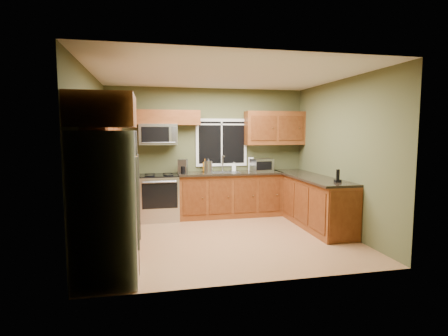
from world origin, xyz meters
name	(u,v)px	position (x,y,z in m)	size (l,w,h in m)	color
floor	(225,238)	(0.00, 0.00, 0.00)	(4.20, 4.20, 0.00)	#9E6D45
ceiling	(225,75)	(0.00, 0.00, 2.70)	(4.20, 4.20, 0.00)	white
back_wall	(208,152)	(0.00, 1.80, 1.35)	(4.20, 4.20, 0.00)	#4C4F2F
front_wall	(258,170)	(0.00, -1.80, 1.35)	(4.20, 4.20, 0.00)	#4C4F2F
left_wall	(91,160)	(-2.10, 0.00, 1.35)	(3.60, 3.60, 0.00)	#4C4F2F
right_wall	(341,156)	(2.10, 0.00, 1.35)	(3.60, 3.60, 0.00)	#4C4F2F
window	(222,142)	(0.30, 1.78, 1.55)	(1.12, 0.03, 1.02)	white
base_cabinets_left	(116,210)	(-1.80, 0.48, 0.45)	(0.60, 2.65, 0.90)	brown
countertop_left	(117,183)	(-1.78, 0.48, 0.92)	(0.65, 2.65, 0.04)	black
base_cabinets_back	(230,195)	(0.42, 1.50, 0.45)	(2.17, 0.60, 0.90)	brown
countertop_back	(230,173)	(0.42, 1.48, 0.92)	(2.17, 0.65, 0.04)	black
base_cabinets_peninsula	(310,201)	(1.80, 0.54, 0.45)	(0.60, 2.52, 0.90)	brown
countertop_peninsula	(310,177)	(1.78, 0.55, 0.92)	(0.65, 2.50, 0.04)	black
upper_cabinets_left	(105,127)	(-1.94, 0.48, 1.86)	(0.33, 2.65, 0.72)	brown
upper_cabinets_back_left	(168,118)	(-0.85, 1.64, 2.07)	(1.30, 0.33, 0.30)	brown
upper_cabinets_back_right	(275,128)	(1.45, 1.64, 1.86)	(1.30, 0.33, 0.72)	brown
upper_cabinet_over_fridge	(103,111)	(-1.74, -1.30, 2.03)	(0.72, 0.90, 0.38)	brown
refrigerator	(107,206)	(-1.74, -1.30, 0.90)	(0.74, 0.90, 1.80)	#B7B7BC
range	(159,197)	(-1.05, 1.47, 0.47)	(0.76, 0.69, 0.94)	#B7B7BC
microwave	(158,134)	(-1.05, 1.61, 1.73)	(0.76, 0.41, 0.42)	#B7B7BC
sink	(224,172)	(0.30, 1.49, 0.95)	(0.60, 0.42, 0.36)	slate
toaster_oven	(262,165)	(1.12, 1.49, 1.07)	(0.48, 0.40, 0.27)	#B7B7BC
coffee_maker	(183,167)	(-0.57, 1.46, 1.07)	(0.22, 0.26, 0.29)	slate
kettle	(208,166)	(-0.05, 1.45, 1.08)	(0.17, 0.17, 0.30)	#B7B7BC
paper_towel_roll	(251,164)	(0.93, 1.68, 1.08)	(0.13, 0.13, 0.32)	white
soap_bottle_a	(205,165)	(-0.09, 1.66, 1.08)	(0.10, 0.11, 0.27)	orange
soap_bottle_b	(234,166)	(0.56, 1.70, 1.03)	(0.09, 0.09, 0.19)	white
soap_bottle_c	(209,167)	(0.00, 1.70, 1.03)	(0.15, 0.15, 0.19)	white
cordless_phone	(338,178)	(1.86, -0.32, 1.00)	(0.11, 0.11, 0.22)	black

